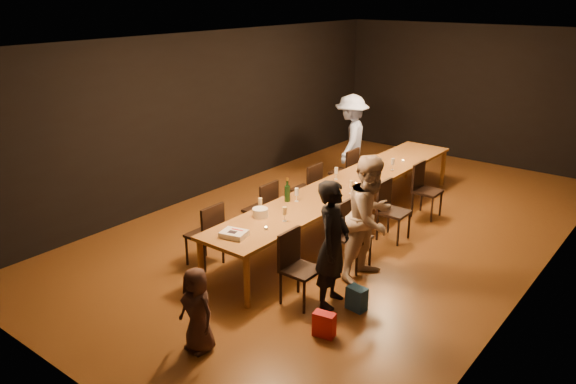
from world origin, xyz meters
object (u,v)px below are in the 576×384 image
Objects in this scene: child at (197,310)px; birthday_cake at (234,234)px; woman_tan at (370,218)px; champagne_bottle at (287,189)px; plate_stack at (260,213)px; man_blue at (351,140)px; chair_right_1 at (353,237)px; chair_right_2 at (394,211)px; chair_right_3 at (428,191)px; ice_bucket at (376,165)px; chair_left_0 at (204,234)px; woman_birthday at (333,244)px; chair_left_2 at (305,189)px; chair_left_1 at (260,209)px; table at (348,186)px; chair_left_3 at (343,172)px; chair_right_0 at (301,269)px.

child is 2.66× the size of birthday_cake.
woman_tan is 4.71× the size of champagne_bottle.
plate_stack is (-0.74, 1.90, 0.33)m from child.
woman_tan is 0.96× the size of man_blue.
chair_right_1 is 2.56× the size of champagne_bottle.
chair_right_2 is 0.54× the size of woman_tan.
woman_tan reaches higher than child.
birthday_cake is (-0.87, -3.86, 0.32)m from chair_right_3.
ice_bucket is at bearing 100.12° from child.
chair_left_0 is 1.37m from champagne_bottle.
birthday_cake is (-0.87, -1.46, 0.32)m from chair_right_1.
chair_left_0 is at bearing 82.45° from woman_birthday.
chair_left_2 is at bearing 61.68° from woman_tan.
woman_tan reaches higher than chair_left_1.
chair_left_0 is (-1.70, -1.20, 0.00)m from chair_right_1.
chair_left_3 reaches higher than table.
chair_right_3 is at bearing 180.00° from chair_right_2.
chair_left_2 is at bearing -54.78° from chair_right_3.
chair_left_1 is at bearing -16.32° from man_blue.
birthday_cake is (0.83, -1.46, 0.32)m from chair_left_1.
man_blue is at bearing 90.14° from birthday_cake.
table is at bearing 13.87° from woman_birthday.
woman_tan is at bearing 35.78° from birthday_cake.
chair_left_0 is 0.96× the size of child.
table is 16.54× the size of birthday_cake.
woman_birthday is (2.00, 0.23, 0.34)m from chair_left_0.
woman_birthday is at bearing -149.34° from chair_left_3.
table is 0.88m from chair_left_2.
child is at bearing -5.40° from man_blue.
ice_bucket is at bearing -67.64° from chair_right_3.
ice_bucket is (0.29, 2.11, -0.07)m from champagne_bottle.
chair_left_1 is 1.06m from plate_stack.
plate_stack is at bearing -18.22° from chair_right_3.
chair_right_1 is 1.73m from birthday_cake.
ice_bucket reaches higher than chair_right_1.
child is at bearing -4.47° from chair_right_2.
chair_left_0 is 2.56× the size of birthday_cake.
child is (-0.30, -3.85, 0.02)m from chair_right_2.
chair_left_3 is 0.54× the size of woman_tan.
table is 3.90m from child.
chair_left_3 is 1.01m from ice_bucket.
champagne_bottle reaches higher than chair_left_2.
champagne_bottle is at bearing -6.24° from man_blue.
chair_right_2 and chair_left_0 have the same top height.
birthday_cake is 1.44m from champagne_bottle.
chair_right_0 is at bearing -70.50° from table.
woman_birthday is at bearing -137.38° from chair_left_2.
woman_birthday is (0.30, -0.97, 0.34)m from chair_right_1.
champagne_bottle reaches higher than ice_bucket.
birthday_cake is at bearing -18.17° from chair_right_2.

